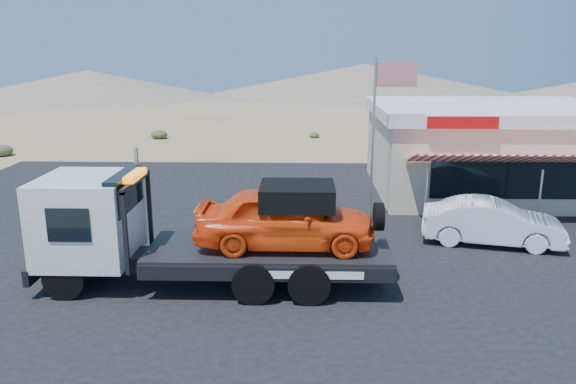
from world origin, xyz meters
The scene contains 7 objects.
ground centered at (0.00, 0.00, 0.00)m, with size 120.00×120.00×0.00m, color olive.
asphalt_lot centered at (2.00, 3.00, 0.01)m, with size 32.00×24.00×0.02m, color black.
tow_truck centered at (-0.52, -1.65, 1.69)m, with size 9.39×2.78×3.14m.
white_sedan centered at (8.40, 1.81, 0.76)m, with size 1.57×4.50×1.48m, color silver.
jerky_store centered at (10.50, 8.97, 1.99)m, with size 10.40×9.97×3.90m.
flagpole centered at (4.93, 4.50, 3.76)m, with size 1.55×0.10×6.00m.
distant_hills centered at (-9.77, 55.14, 1.89)m, with size 126.00×48.00×4.20m.
Camera 1 is at (2.15, -16.05, 6.40)m, focal length 35.00 mm.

